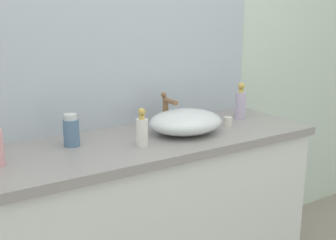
% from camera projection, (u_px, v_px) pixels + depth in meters
% --- Properties ---
extents(bathroom_wall_rear, '(6.00, 0.06, 2.60)m').
position_uv_depth(bathroom_wall_rear, '(117.00, 39.00, 2.06)').
color(bathroom_wall_rear, silver).
rests_on(bathroom_wall_rear, ground).
extents(vanity_counter, '(1.68, 0.56, 0.86)m').
position_uv_depth(vanity_counter, '(148.00, 222.00, 2.00)').
color(vanity_counter, white).
rests_on(vanity_counter, ground).
extents(wall_mirror_panel, '(1.64, 0.01, 1.24)m').
position_uv_depth(wall_mirror_panel, '(117.00, 2.00, 1.97)').
color(wall_mirror_panel, '#B2BCC6').
rests_on(wall_mirror_panel, vanity_counter).
extents(sink_basin, '(0.37, 0.31, 0.11)m').
position_uv_depth(sink_basin, '(186.00, 122.00, 1.97)').
color(sink_basin, silver).
rests_on(sink_basin, vanity_counter).
extents(faucet, '(0.03, 0.13, 0.17)m').
position_uv_depth(faucet, '(167.00, 107.00, 2.10)').
color(faucet, brown).
rests_on(faucet, vanity_counter).
extents(soap_dispenser, '(0.05, 0.05, 0.17)m').
position_uv_depth(soap_dispenser, '(142.00, 130.00, 1.77)').
color(soap_dispenser, white).
rests_on(soap_dispenser, vanity_counter).
extents(lotion_bottle, '(0.06, 0.06, 0.20)m').
position_uv_depth(lotion_bottle, '(240.00, 104.00, 2.25)').
color(lotion_bottle, '#BFAFCD').
rests_on(lotion_bottle, vanity_counter).
extents(perfume_bottle, '(0.07, 0.07, 0.14)m').
position_uv_depth(perfume_bottle, '(71.00, 131.00, 1.77)').
color(perfume_bottle, slate).
rests_on(perfume_bottle, vanity_counter).
extents(candle_jar, '(0.05, 0.05, 0.05)m').
position_uv_depth(candle_jar, '(228.00, 121.00, 2.11)').
color(candle_jar, silver).
rests_on(candle_jar, vanity_counter).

